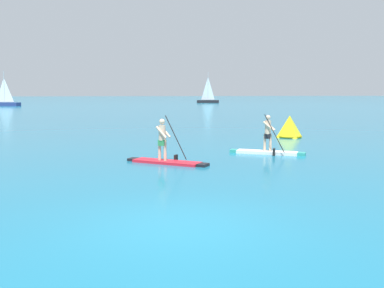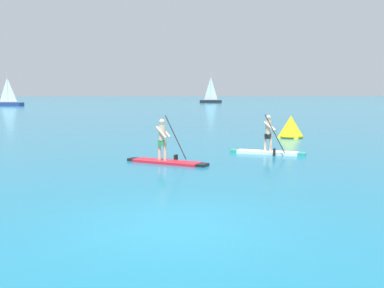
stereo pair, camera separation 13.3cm
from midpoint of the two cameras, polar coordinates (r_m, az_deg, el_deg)
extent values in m
plane|color=#196B8C|center=(8.85, -2.25, -10.88)|extent=(440.00, 440.00, 0.00)
cube|color=red|center=(16.26, -3.61, -2.41)|extent=(2.62, 2.03, 0.10)
cube|color=black|center=(15.59, 1.23, -2.81)|extent=(0.54, 0.59, 0.10)
cube|color=black|center=(17.04, -8.03, -2.03)|extent=(0.51, 0.53, 0.10)
cylinder|color=beige|center=(16.23, -3.85, -0.88)|extent=(0.11, 0.11, 0.77)
cylinder|color=beige|center=(16.35, -4.59, -0.83)|extent=(0.11, 0.11, 0.77)
cube|color=#338C4C|center=(16.25, -4.23, 0.18)|extent=(0.34, 0.33, 0.22)
cylinder|color=beige|center=(16.21, -4.24, 1.50)|extent=(0.26, 0.26, 0.57)
sphere|color=beige|center=(16.18, -4.25, 2.99)|extent=(0.21, 0.21, 0.21)
cylinder|color=beige|center=(16.32, -3.82, 1.65)|extent=(0.43, 0.34, 0.49)
cylinder|color=beige|center=(16.05, -4.36, 1.56)|extent=(0.43, 0.34, 0.49)
cylinder|color=black|center=(16.45, -2.41, 0.89)|extent=(0.79, 0.55, 1.69)
cube|color=black|center=(16.56, -2.39, -1.98)|extent=(0.18, 0.21, 0.32)
cube|color=white|center=(18.94, 9.76, -1.11)|extent=(2.62, 1.75, 0.13)
cube|color=teal|center=(18.75, 14.19, -1.30)|extent=(0.49, 0.54, 0.13)
cube|color=teal|center=(19.23, 5.43, -0.91)|extent=(0.46, 0.49, 0.13)
cylinder|color=beige|center=(18.86, 10.20, 0.19)|extent=(0.11, 0.11, 0.74)
cylinder|color=beige|center=(18.90, 9.47, 0.22)|extent=(0.11, 0.11, 0.74)
cube|color=black|center=(18.85, 9.85, 1.05)|extent=(0.33, 0.31, 0.22)
cylinder|color=beige|center=(18.81, 9.88, 2.21)|extent=(0.26, 0.26, 0.59)
sphere|color=beige|center=(18.78, 9.91, 3.51)|extent=(0.21, 0.21, 0.21)
cylinder|color=beige|center=(18.95, 10.11, 2.42)|extent=(0.48, 0.32, 0.45)
cylinder|color=beige|center=(18.65, 9.95, 2.35)|extent=(0.48, 0.32, 0.45)
cylinder|color=black|center=(18.37, 10.72, 1.39)|extent=(0.80, 0.45, 1.62)
cube|color=black|center=(18.46, 10.66, -1.07)|extent=(0.16, 0.21, 0.32)
pyramid|color=yellow|center=(25.85, 12.72, 2.30)|extent=(1.37, 1.37, 1.30)
torus|color=olive|center=(25.91, 12.69, 1.00)|extent=(1.46, 1.46, 0.12)
cube|color=navy|center=(84.79, -23.68, 4.87)|extent=(5.62, 3.13, 0.66)
cylinder|color=#B2B2B7|center=(84.76, -23.79, 7.00)|extent=(0.12, 0.12, 5.64)
pyramid|color=white|center=(84.75, -23.77, 6.63)|extent=(2.38, 0.68, 4.34)
cube|color=black|center=(98.53, 2.10, 5.68)|extent=(5.18, 2.33, 0.63)
cylinder|color=#B2B2B7|center=(98.51, 2.11, 7.72)|extent=(0.12, 0.12, 6.37)
pyramid|color=white|center=(98.51, 2.11, 7.44)|extent=(2.08, 1.03, 5.22)
camera|label=1|loc=(0.07, -90.22, -0.03)|focal=40.02mm
camera|label=2|loc=(0.07, 89.78, 0.03)|focal=40.02mm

